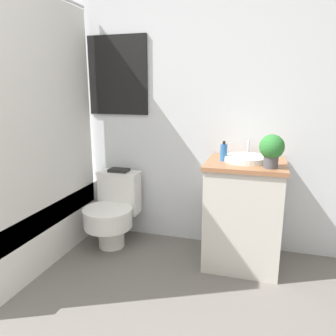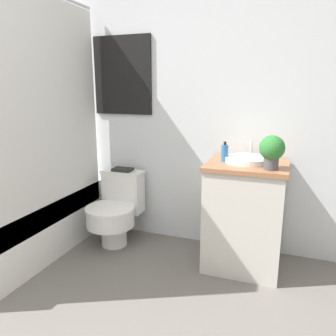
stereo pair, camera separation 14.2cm
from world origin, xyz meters
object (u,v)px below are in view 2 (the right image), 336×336
(soap_bottle, at_px, (225,153))
(potted_plant, at_px, (272,150))
(toilet, at_px, (116,209))
(book_on_tank, at_px, (123,169))
(sink, at_px, (248,160))

(soap_bottle, bearing_deg, potted_plant, -22.54)
(toilet, xyz_separation_m, soap_bottle, (0.92, -0.01, 0.55))
(toilet, height_order, book_on_tank, book_on_tank)
(sink, bearing_deg, soap_bottle, -170.70)
(book_on_tank, bearing_deg, sink, -6.37)
(toilet, xyz_separation_m, potted_plant, (1.25, -0.14, 0.62))
(potted_plant, bearing_deg, book_on_tank, 167.14)
(book_on_tank, bearing_deg, soap_bottle, -9.15)
(toilet, height_order, soap_bottle, soap_bottle)
(soap_bottle, bearing_deg, toilet, 179.64)
(toilet, relative_size, potted_plant, 2.71)
(soap_bottle, bearing_deg, sink, 9.30)
(soap_bottle, bearing_deg, book_on_tank, 170.85)
(sink, bearing_deg, book_on_tank, 173.63)
(soap_bottle, height_order, potted_plant, potted_plant)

